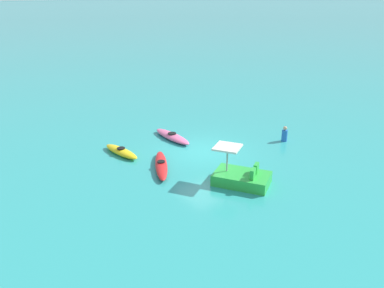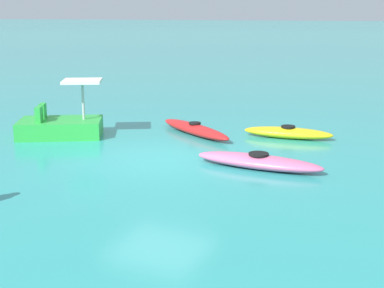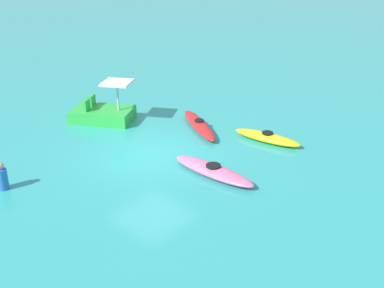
{
  "view_description": "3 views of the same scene",
  "coord_description": "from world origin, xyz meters",
  "px_view_note": "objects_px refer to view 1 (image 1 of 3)",
  "views": [
    {
      "loc": [
        12.02,
        15.12,
        8.07
      ],
      "look_at": [
        0.88,
        0.13,
        0.67
      ],
      "focal_mm": 36.84,
      "sensor_mm": 36.0,
      "label": 1
    },
    {
      "loc": [
        -11.25,
        -6.51,
        3.55
      ],
      "look_at": [
        0.78,
        -0.55,
        0.27
      ],
      "focal_mm": 49.91,
      "sensor_mm": 36.0,
      "label": 2
    },
    {
      "loc": [
        -10.07,
        -11.21,
        7.08
      ],
      "look_at": [
        1.08,
        -0.92,
        0.36
      ],
      "focal_mm": 45.04,
      "sensor_mm": 36.0,
      "label": 3
    }
  ],
  "objects_px": {
    "kayak_red": "(161,165)",
    "kayak_pink": "(172,136)",
    "kayak_yellow": "(121,151)",
    "person_near_shore": "(285,135)",
    "pedal_boat_green": "(241,177)"
  },
  "relations": [
    {
      "from": "kayak_red",
      "to": "kayak_pink",
      "type": "xyz_separation_m",
      "value": [
        -2.62,
        -2.96,
        0.0
      ]
    },
    {
      "from": "kayak_yellow",
      "to": "person_near_shore",
      "type": "relative_size",
      "value": 3.03
    },
    {
      "from": "kayak_red",
      "to": "kayak_pink",
      "type": "height_order",
      "value": "same"
    },
    {
      "from": "kayak_pink",
      "to": "person_near_shore",
      "type": "distance_m",
      "value": 6.38
    },
    {
      "from": "kayak_yellow",
      "to": "person_near_shore",
      "type": "xyz_separation_m",
      "value": [
        -8.31,
        3.77,
        0.22
      ]
    },
    {
      "from": "person_near_shore",
      "to": "kayak_pink",
      "type": "bearing_deg",
      "value": -39.43
    },
    {
      "from": "pedal_boat_green",
      "to": "person_near_shore",
      "type": "height_order",
      "value": "pedal_boat_green"
    },
    {
      "from": "kayak_red",
      "to": "person_near_shore",
      "type": "bearing_deg",
      "value": 171.77
    },
    {
      "from": "kayak_pink",
      "to": "kayak_red",
      "type": "bearing_deg",
      "value": 48.43
    },
    {
      "from": "kayak_red",
      "to": "pedal_boat_green",
      "type": "xyz_separation_m",
      "value": [
        -1.98,
        3.48,
        0.17
      ]
    },
    {
      "from": "pedal_boat_green",
      "to": "kayak_red",
      "type": "bearing_deg",
      "value": -60.38
    },
    {
      "from": "pedal_boat_green",
      "to": "person_near_shore",
      "type": "bearing_deg",
      "value": -156.84
    },
    {
      "from": "person_near_shore",
      "to": "kayak_red",
      "type": "bearing_deg",
      "value": -8.23
    },
    {
      "from": "kayak_pink",
      "to": "person_near_shore",
      "type": "relative_size",
      "value": 3.54
    },
    {
      "from": "kayak_pink",
      "to": "person_near_shore",
      "type": "bearing_deg",
      "value": 140.57
    }
  ]
}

